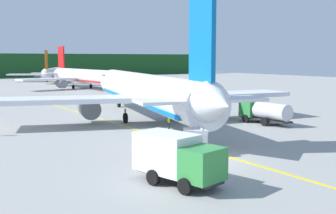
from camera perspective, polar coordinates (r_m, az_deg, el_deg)
ground at (r=73.37m, az=-18.22°, el=0.63°), size 240.00×320.00×0.20m
airliner_foreground at (r=48.22m, az=-3.07°, el=2.13°), size 34.33×41.20×11.90m
airliner_mid_apron at (r=100.20m, az=-11.39°, el=4.08°), size 29.59×35.59×10.16m
airliner_far_taxiway at (r=133.29m, az=-15.18°, el=4.49°), size 25.56×30.26×9.30m
service_truck_baggage at (r=24.18m, az=1.19°, el=-6.80°), size 3.38×5.78×2.87m
service_truck_catering at (r=47.27m, az=12.94°, el=-0.55°), size 2.51×6.28×2.40m
cargo_container_near at (r=31.39m, az=3.75°, el=-4.75°), size 2.41×2.41×2.11m
crew_loader_left at (r=41.43m, az=0.12°, el=-1.87°), size 0.40×0.58×1.78m
apron_guide_line at (r=42.93m, az=-4.50°, el=-3.00°), size 0.30×60.00×0.01m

